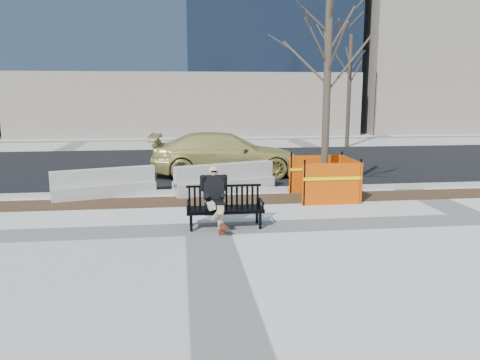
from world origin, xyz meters
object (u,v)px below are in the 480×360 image
Objects in this scene: jersey_barrier_left at (105,197)px; jersey_barrier_right at (225,192)px; bench at (225,227)px; tree_fence at (323,198)px; seated_man at (214,227)px; sedan at (226,175)px.

jersey_barrier_left is 3.36m from jersey_barrier_right.
bench is 0.60× the size of jersey_barrier_left.
seated_man is at bearing -142.84° from tree_fence.
seated_man reaches higher than jersey_barrier_right.
jersey_barrier_left is at bearing 130.06° from seated_man.
sedan is at bearing 120.87° from tree_fence.
jersey_barrier_right is (-0.29, -2.78, 0.00)m from sedan.
seated_man is (-0.23, 0.05, 0.00)m from bench.
jersey_barrier_right is (-2.60, 1.09, 0.00)m from tree_fence.
sedan is 1.84× the size of jersey_barrier_left.
sedan is at bearing 82.30° from seated_man.
sedan is at bearing 21.77° from jersey_barrier_left.
sedan is 4.68m from jersey_barrier_left.
tree_fence is at bearing -40.72° from jersey_barrier_right.
sedan reaches higher than bench.
seated_man is 0.45× the size of jersey_barrier_right.
bench is at bearing -113.21° from jersey_barrier_right.
bench is at bearing 177.17° from sedan.
tree_fence is 1.16× the size of sedan.
bench is 4.53m from jersey_barrier_left.
jersey_barrier_right reaches higher than jersey_barrier_left.
sedan is 1.73× the size of jersey_barrier_right.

